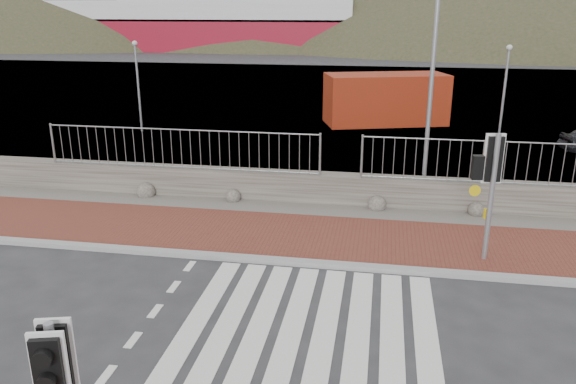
% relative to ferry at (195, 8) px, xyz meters
% --- Properties ---
extents(ground, '(220.00, 220.00, 0.00)m').
position_rel_ferry_xyz_m(ground, '(24.65, -67.90, -5.36)').
color(ground, '#28282B').
rests_on(ground, ground).
extents(sidewalk_far, '(40.00, 3.00, 0.08)m').
position_rel_ferry_xyz_m(sidewalk_far, '(24.65, -63.40, -5.32)').
color(sidewalk_far, brown).
rests_on(sidewalk_far, ground).
extents(kerb_far, '(40.00, 0.25, 0.12)m').
position_rel_ferry_xyz_m(kerb_far, '(24.65, -64.90, -5.31)').
color(kerb_far, gray).
rests_on(kerb_far, ground).
extents(zebra_crossing, '(4.62, 5.60, 0.01)m').
position_rel_ferry_xyz_m(zebra_crossing, '(24.65, -67.90, -5.36)').
color(zebra_crossing, silver).
rests_on(zebra_crossing, ground).
extents(gravel_strip, '(40.00, 1.50, 0.06)m').
position_rel_ferry_xyz_m(gravel_strip, '(24.65, -61.40, -5.33)').
color(gravel_strip, '#59544C').
rests_on(gravel_strip, ground).
extents(stone_wall, '(40.00, 0.60, 0.90)m').
position_rel_ferry_xyz_m(stone_wall, '(24.65, -60.60, -4.91)').
color(stone_wall, '#4A443D').
rests_on(stone_wall, ground).
extents(railing, '(18.07, 0.07, 1.22)m').
position_rel_ferry_xyz_m(railing, '(24.65, -60.75, -3.54)').
color(railing, gray).
rests_on(railing, stone_wall).
extents(quay, '(120.00, 40.00, 0.50)m').
position_rel_ferry_xyz_m(quay, '(24.65, -40.00, -5.36)').
color(quay, '#4C4C4F').
rests_on(quay, ground).
extents(water, '(220.00, 50.00, 0.05)m').
position_rel_ferry_xyz_m(water, '(24.65, -5.00, -5.36)').
color(water, '#3F4C54').
rests_on(water, ground).
extents(ferry, '(50.00, 16.00, 20.00)m').
position_rel_ferry_xyz_m(ferry, '(0.00, 0.00, 0.00)').
color(ferry, maroon).
rests_on(ferry, ground).
extents(hills_backdrop, '(254.00, 90.00, 100.00)m').
position_rel_ferry_xyz_m(hills_backdrop, '(31.40, 20.00, -28.42)').
color(hills_backdrop, '#2A311D').
rests_on(hills_backdrop, ground).
extents(traffic_signal_near, '(0.41, 0.31, 2.56)m').
position_rel_ferry_xyz_m(traffic_signal_near, '(22.57, -71.91, -3.52)').
color(traffic_signal_near, gray).
rests_on(traffic_signal_near, ground).
extents(traffic_signal_far, '(0.73, 0.32, 3.00)m').
position_rel_ferry_xyz_m(traffic_signal_far, '(28.21, -64.01, -3.19)').
color(traffic_signal_far, gray).
rests_on(traffic_signal_far, ground).
extents(streetlight, '(1.56, 0.20, 7.35)m').
position_rel_ferry_xyz_m(streetlight, '(27.22, -59.80, -1.23)').
color(streetlight, gray).
rests_on(streetlight, ground).
extents(shipping_container, '(6.29, 4.04, 2.43)m').
position_rel_ferry_xyz_m(shipping_container, '(25.86, -48.16, -4.15)').
color(shipping_container, maroon).
rests_on(shipping_container, ground).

